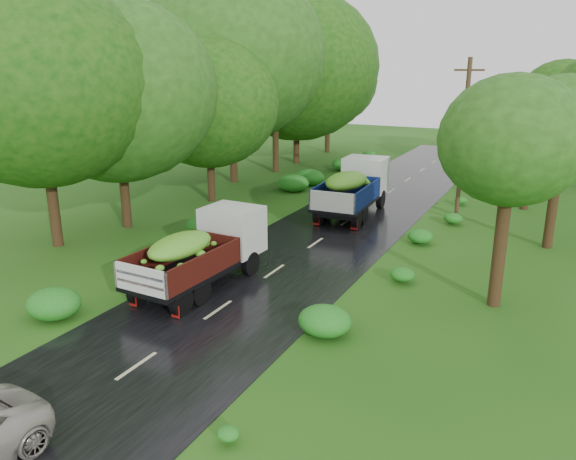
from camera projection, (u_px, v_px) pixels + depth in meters
The scene contains 9 objects.
ground at pixel (137, 366), 15.29m from camera, with size 120.00×120.00×0.00m, color #194A0F.
road at pixel (234, 299), 19.57m from camera, with size 6.50×80.00×0.02m, color black.
road_lines at pixel (248, 289), 20.42m from camera, with size 0.12×69.60×0.00m.
truck_near at pixel (204, 248), 20.44m from camera, with size 2.40×6.16×2.55m.
truck_far at pixel (355, 185), 30.05m from camera, with size 2.61×6.70×2.78m.
utility_pole at pixel (463, 140), 28.04m from camera, with size 1.40×0.51×8.16m.
trees_left at pixel (235, 76), 35.78m from camera, with size 6.23×34.54×10.56m.
trees_right at pixel (565, 109), 30.79m from camera, with size 6.28×30.94×7.40m.
shrubs at pixel (332, 225), 27.17m from camera, with size 11.90×44.00×0.70m.
Camera 1 is at (9.77, -10.26, 7.99)m, focal length 35.00 mm.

